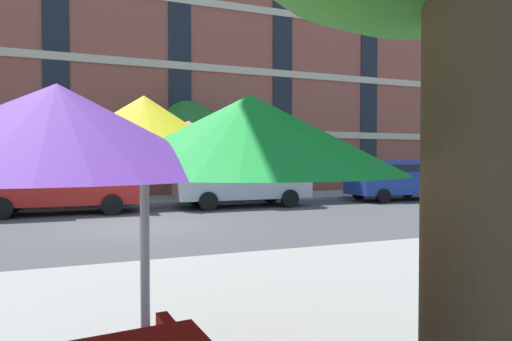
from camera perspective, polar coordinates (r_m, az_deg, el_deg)
The scene contains 8 objects.
ground_plane at distance 11.97m, azimuth -15.24°, elevation -7.28°, with size 120.00×120.00×0.00m, color #424244.
sidewalk_far at distance 18.69m, azimuth -17.21°, elevation -3.97°, with size 56.00×3.60×0.12m, color gray.
apartment_building at distance 27.18m, azimuth -18.36°, elevation 11.11°, with size 43.83×12.08×12.80m.
pickup_red at distance 15.56m, azimuth -25.63°, elevation -1.56°, with size 5.10×2.12×2.20m.
pickup_silver at distance 16.44m, azimuth -1.09°, elevation -1.26°, with size 5.10×2.12×2.20m.
sedan_blue at distance 19.89m, azimuth 18.22°, elevation -1.08°, with size 4.40×1.98×1.78m.
street_tree_middle at distance 19.06m, azimuth -8.84°, elevation 4.90°, with size 3.16×2.86×4.44m.
patio_umbrella at distance 2.80m, azimuth -14.80°, elevation 4.11°, with size 3.32×3.08×2.22m.
Camera 1 is at (-1.10, -11.78, 1.81)m, focal length 29.77 mm.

